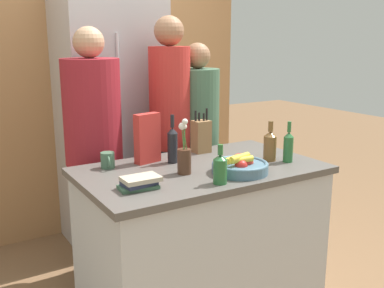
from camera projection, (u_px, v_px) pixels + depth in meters
name	position (u px, v px, depth m)	size (l,w,h in m)	color
kitchen_island	(201.00, 237.00, 2.76)	(1.42, 0.83, 0.90)	silver
back_wall_wood	(103.00, 79.00, 3.87)	(2.62, 0.12, 2.60)	#AD7A4C
refrigerator	(112.00, 118.00, 3.60)	(0.77, 0.63, 2.03)	#B7B7BC
fruit_bowl	(240.00, 166.00, 2.53)	(0.32, 0.32, 0.12)	slate
knife_block	(201.00, 136.00, 2.98)	(0.11, 0.09, 0.29)	olive
flower_vase	(184.00, 156.00, 2.50)	(0.08, 0.08, 0.32)	#4C2D1E
cereal_box	(147.00, 138.00, 2.72)	(0.17, 0.09, 0.30)	red
coffee_mug	(108.00, 160.00, 2.63)	(0.08, 0.12, 0.09)	#42664C
book_stack	(140.00, 183.00, 2.27)	(0.21, 0.14, 0.06)	#3D6047
bottle_oil	(220.00, 168.00, 2.34)	(0.07, 0.07, 0.21)	#286633
bottle_vinegar	(288.00, 146.00, 2.75)	(0.06, 0.06, 0.25)	#286633
bottle_wine	(270.00, 145.00, 2.78)	(0.08, 0.08, 0.25)	brown
bottle_water	(173.00, 144.00, 2.72)	(0.06, 0.06, 0.30)	black
person_at_sink	(94.00, 143.00, 2.99)	(0.38, 0.38, 1.72)	#383842
person_in_blue	(170.00, 125.00, 3.25)	(0.30, 0.30, 1.80)	#383842
person_in_red_tee	(197.00, 138.00, 3.41)	(0.33, 0.33, 1.61)	#383842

